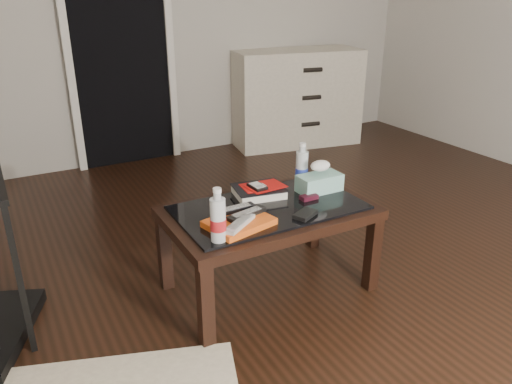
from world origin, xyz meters
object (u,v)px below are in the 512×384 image
(coffee_table, at_px, (269,218))
(water_bottle_left, at_px, (218,215))
(dresser, at_px, (296,98))
(water_bottle_right, at_px, (302,165))
(tissue_box, at_px, (319,183))
(textbook, at_px, (259,191))

(coffee_table, height_order, water_bottle_left, water_bottle_left)
(coffee_table, relative_size, dresser, 0.79)
(coffee_table, relative_size, water_bottle_left, 4.20)
(coffee_table, height_order, water_bottle_right, water_bottle_right)
(water_bottle_left, distance_m, tissue_box, 0.74)
(water_bottle_right, height_order, tissue_box, water_bottle_right)
(dresser, bearing_deg, coffee_table, -116.26)
(coffee_table, distance_m, tissue_box, 0.35)
(dresser, height_order, water_bottle_right, dresser)
(water_bottle_right, distance_m, tissue_box, 0.14)
(dresser, height_order, tissue_box, dresser)
(coffee_table, distance_m, textbook, 0.17)
(textbook, bearing_deg, water_bottle_left, -128.66)
(coffee_table, height_order, dresser, dresser)
(coffee_table, xyz_separation_m, dresser, (1.52, 2.09, 0.05))
(water_bottle_left, bearing_deg, textbook, 41.55)
(textbook, distance_m, water_bottle_right, 0.28)
(dresser, relative_size, water_bottle_left, 5.33)
(water_bottle_right, bearing_deg, dresser, 57.58)
(dresser, height_order, water_bottle_left, dresser)
(water_bottle_left, bearing_deg, dresser, 50.57)
(dresser, bearing_deg, tissue_box, -110.44)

